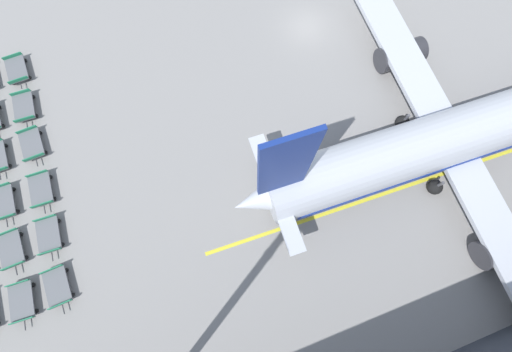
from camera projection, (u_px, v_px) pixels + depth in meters
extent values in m
plane|color=gray|center=(307.00, 27.00, 33.19)|extent=(500.00, 500.00, 0.00)
cylinder|color=silver|center=(471.00, 130.00, 26.71)|extent=(5.56, 33.78, 4.31)
cone|color=silver|center=(268.00, 197.00, 25.16)|extent=(4.29, 5.32, 4.10)
cube|color=navy|center=(285.00, 166.00, 19.17)|extent=(0.40, 3.24, 8.35)
cube|color=silver|center=(276.00, 192.00, 24.60)|extent=(9.20, 1.54, 0.24)
cube|color=silver|center=(449.00, 140.00, 27.51)|extent=(32.82, 4.22, 0.44)
cylinder|color=#333338|center=(503.00, 248.00, 25.95)|extent=(2.39, 4.21, 2.24)
cylinder|color=#333338|center=(400.00, 55.00, 30.90)|extent=(2.39, 4.21, 2.24)
cube|color=navy|center=(465.00, 134.00, 27.43)|extent=(5.52, 30.42, 0.78)
cylinder|color=#56565B|center=(439.00, 185.00, 27.25)|extent=(0.24, 0.24, 1.36)
sphere|color=black|center=(435.00, 187.00, 27.90)|extent=(1.22, 1.22, 1.22)
cylinder|color=#56565B|center=(405.00, 119.00, 28.92)|extent=(0.24, 0.24, 1.36)
sphere|color=black|center=(402.00, 123.00, 29.57)|extent=(1.22, 1.22, 1.22)
sphere|color=black|center=(3.00, 126.00, 29.96)|extent=(0.36, 0.36, 0.36)
cube|color=#333338|center=(0.00, 176.00, 28.36)|extent=(0.70, 0.07, 0.06)
sphere|color=black|center=(9.00, 166.00, 28.89)|extent=(0.36, 0.36, 0.36)
sphere|color=black|center=(5.00, 146.00, 29.41)|extent=(0.36, 0.36, 0.36)
cube|color=slate|center=(3.00, 202.00, 27.60)|extent=(2.83, 1.75, 0.10)
cube|color=#237F56|center=(3.00, 218.00, 27.03)|extent=(0.10, 1.73, 0.32)
cube|color=#333338|center=(7.00, 223.00, 27.24)|extent=(0.70, 0.07, 0.06)
sphere|color=black|center=(17.00, 211.00, 27.76)|extent=(0.36, 0.36, 0.36)
sphere|color=black|center=(13.00, 189.00, 28.29)|extent=(0.36, 0.36, 0.36)
cube|color=slate|center=(11.00, 249.00, 26.52)|extent=(2.88, 1.84, 0.10)
cube|color=#237F56|center=(12.00, 266.00, 25.96)|extent=(0.15, 1.73, 0.32)
cube|color=#237F56|center=(5.00, 233.00, 26.68)|extent=(0.15, 1.73, 0.32)
cube|color=#333338|center=(16.00, 271.00, 26.17)|extent=(0.70, 0.09, 0.06)
sphere|color=black|center=(7.00, 265.00, 26.53)|extent=(0.36, 0.36, 0.36)
sphere|color=black|center=(26.00, 258.00, 26.70)|extent=(0.36, 0.36, 0.36)
sphere|color=black|center=(2.00, 242.00, 27.06)|extent=(0.36, 0.36, 0.36)
sphere|color=black|center=(21.00, 234.00, 27.22)|extent=(0.36, 0.36, 0.36)
cube|color=slate|center=(21.00, 301.00, 25.42)|extent=(2.90, 1.88, 0.10)
cube|color=#237F56|center=(21.00, 321.00, 24.84)|extent=(0.17, 1.73, 0.32)
cube|color=#237F56|center=(17.00, 283.00, 25.60)|extent=(0.17, 1.73, 0.32)
cube|color=#333338|center=(25.00, 326.00, 25.05)|extent=(0.70, 0.10, 0.06)
sphere|color=black|center=(16.00, 318.00, 25.44)|extent=(0.36, 0.36, 0.36)
sphere|color=black|center=(36.00, 311.00, 25.57)|extent=(0.36, 0.36, 0.36)
sphere|color=black|center=(13.00, 291.00, 25.98)|extent=(0.36, 0.36, 0.36)
sphere|color=black|center=(33.00, 285.00, 26.11)|extent=(0.36, 0.36, 0.36)
cube|color=slate|center=(16.00, 69.00, 31.18)|extent=(2.87, 1.82, 0.10)
cube|color=#237F56|center=(18.00, 80.00, 30.62)|extent=(0.14, 1.73, 0.32)
cube|color=#237F56|center=(12.00, 56.00, 31.35)|extent=(0.14, 1.73, 0.32)
cube|color=#333338|center=(21.00, 86.00, 30.83)|extent=(0.70, 0.08, 0.06)
sphere|color=black|center=(13.00, 83.00, 31.19)|extent=(0.36, 0.36, 0.36)
sphere|color=black|center=(29.00, 77.00, 31.36)|extent=(0.36, 0.36, 0.36)
sphere|color=black|center=(9.00, 66.00, 31.72)|extent=(0.36, 0.36, 0.36)
sphere|color=black|center=(25.00, 60.00, 31.88)|extent=(0.36, 0.36, 0.36)
cube|color=slate|center=(24.00, 107.00, 30.09)|extent=(2.88, 1.84, 0.10)
cube|color=#237F56|center=(24.00, 119.00, 29.51)|extent=(0.15, 1.73, 0.32)
cube|color=#237F56|center=(20.00, 92.00, 30.26)|extent=(0.15, 1.73, 0.32)
cube|color=#333338|center=(27.00, 124.00, 29.72)|extent=(0.70, 0.09, 0.06)
sphere|color=black|center=(19.00, 121.00, 30.10)|extent=(0.36, 0.36, 0.36)
sphere|color=black|center=(36.00, 116.00, 30.24)|extent=(0.36, 0.36, 0.36)
sphere|color=black|center=(17.00, 102.00, 30.64)|extent=(0.36, 0.36, 0.36)
sphere|color=black|center=(33.00, 97.00, 30.78)|extent=(0.36, 0.36, 0.36)
cube|color=slate|center=(31.00, 144.00, 29.06)|extent=(2.89, 1.85, 0.10)
cube|color=#237F56|center=(33.00, 157.00, 28.49)|extent=(0.16, 1.73, 0.32)
cube|color=#237F56|center=(26.00, 130.00, 29.22)|extent=(0.16, 1.73, 0.32)
cube|color=#333338|center=(37.00, 163.00, 28.71)|extent=(0.70, 0.09, 0.06)
sphere|color=black|center=(28.00, 159.00, 29.07)|extent=(0.36, 0.36, 0.36)
sphere|color=black|center=(45.00, 152.00, 29.23)|extent=(0.36, 0.36, 0.36)
sphere|color=black|center=(23.00, 139.00, 29.59)|extent=(0.36, 0.36, 0.36)
sphere|color=black|center=(40.00, 133.00, 29.76)|extent=(0.36, 0.36, 0.36)
cube|color=slate|center=(41.00, 189.00, 27.91)|extent=(2.86, 1.81, 0.10)
cube|color=#237F56|center=(42.00, 204.00, 27.33)|extent=(0.13, 1.73, 0.32)
cube|color=#237F56|center=(36.00, 174.00, 28.08)|extent=(0.13, 1.73, 0.32)
cube|color=#333338|center=(45.00, 210.00, 27.54)|extent=(0.70, 0.08, 0.06)
sphere|color=black|center=(36.00, 204.00, 27.92)|extent=(0.36, 0.36, 0.36)
sphere|color=black|center=(54.00, 199.00, 28.06)|extent=(0.36, 0.36, 0.36)
sphere|color=black|center=(33.00, 182.00, 28.46)|extent=(0.36, 0.36, 0.36)
sphere|color=black|center=(50.00, 177.00, 28.60)|extent=(0.36, 0.36, 0.36)
cube|color=slate|center=(48.00, 235.00, 26.84)|extent=(2.90, 1.86, 0.10)
cube|color=#237F56|center=(49.00, 252.00, 26.27)|extent=(0.16, 1.73, 0.32)
cube|color=#237F56|center=(44.00, 218.00, 27.02)|extent=(0.16, 1.73, 0.32)
cube|color=#333338|center=(52.00, 257.00, 26.47)|extent=(0.70, 0.09, 0.06)
sphere|color=black|center=(43.00, 250.00, 26.86)|extent=(0.36, 0.36, 0.36)
sphere|color=black|center=(62.00, 245.00, 26.99)|extent=(0.36, 0.36, 0.36)
sphere|color=black|center=(40.00, 227.00, 27.40)|extent=(0.36, 0.36, 0.36)
sphere|color=black|center=(58.00, 221.00, 27.53)|extent=(0.36, 0.36, 0.36)
cube|color=slate|center=(57.00, 287.00, 25.72)|extent=(2.88, 1.84, 0.10)
cube|color=#237F56|center=(60.00, 305.00, 25.16)|extent=(0.15, 1.73, 0.32)
cube|color=#237F56|center=(51.00, 269.00, 25.89)|extent=(0.15, 1.73, 0.32)
cube|color=#333338|center=(63.00, 309.00, 25.37)|extent=(0.70, 0.09, 0.06)
sphere|color=black|center=(53.00, 303.00, 25.73)|extent=(0.36, 0.36, 0.36)
sphere|color=black|center=(72.00, 295.00, 25.90)|extent=(0.36, 0.36, 0.36)
sphere|color=black|center=(47.00, 278.00, 26.26)|extent=(0.36, 0.36, 0.36)
sphere|color=black|center=(66.00, 270.00, 26.42)|extent=(0.36, 0.36, 0.36)
cube|color=yellow|center=(372.00, 198.00, 28.27)|extent=(1.37, 28.72, 0.01)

